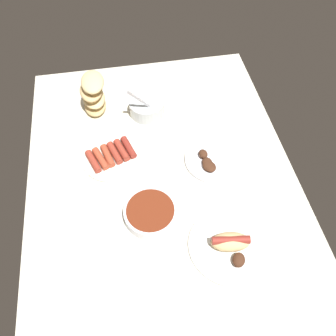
{
  "coord_description": "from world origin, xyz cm",
  "views": [
    {
      "loc": [
        63.05,
        -8.87,
        95.61
      ],
      "look_at": [
        -0.99,
        2.23,
        3.0
      ],
      "focal_mm": 36.22,
      "sensor_mm": 36.0,
      "label": 1
    }
  ],
  "objects": [
    {
      "name": "ground_plane",
      "position": [
        0.0,
        0.0,
        -1.5
      ],
      "size": [
        120.0,
        90.0,
        3.0
      ],
      "primitive_type": "cube",
      "color": "silver"
    },
    {
      "name": "plate_sausages",
      "position": [
        -10.68,
        -16.15,
        1.22
      ],
      "size": [
        20.96,
        20.96,
        3.4
      ],
      "color": "white",
      "rests_on": "ground_plane"
    },
    {
      "name": "bowl_chili",
      "position": [
        14.25,
        -5.91,
        2.35
      ],
      "size": [
        16.46,
        16.46,
        4.25
      ],
      "color": "white",
      "rests_on": "ground_plane"
    },
    {
      "name": "plate_grilled_meat",
      "position": [
        -3.25,
        18.18,
        0.83
      ],
      "size": [
        20.04,
        20.04,
        3.58
      ],
      "color": "white",
      "rests_on": "ground_plane"
    },
    {
      "name": "bread_stack",
      "position": [
        -36.73,
        -20.32,
        7.2
      ],
      "size": [
        13.93,
        10.25,
        14.4
      ],
      "color": "tan",
      "rests_on": "ground_plane"
    },
    {
      "name": "plate_hotdog_assembled",
      "position": [
        28.21,
        15.58,
        1.65
      ],
      "size": [
        24.19,
        24.19,
        5.61
      ],
      "color": "white",
      "rests_on": "ground_plane"
    },
    {
      "name": "bowl_coleslaw",
      "position": [
        -30.51,
        -0.89,
        3.19
      ],
      "size": [
        13.37,
        13.72,
        15.25
      ],
      "color": "silver",
      "rests_on": "ground_plane"
    }
  ]
}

